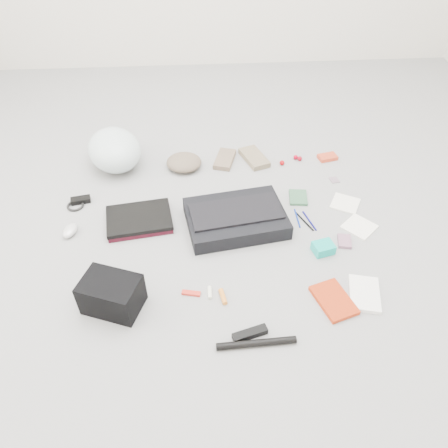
{
  "coord_description": "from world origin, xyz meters",
  "views": [
    {
      "loc": [
        -0.11,
        -1.53,
        1.46
      ],
      "look_at": [
        0.0,
        0.0,
        0.05
      ],
      "focal_mm": 35.0,
      "sensor_mm": 36.0,
      "label": 1
    }
  ],
  "objects": [
    {
      "name": "book_white",
      "position": [
        0.56,
        -0.43,
        0.01
      ],
      "size": [
        0.16,
        0.21,
        0.02
      ],
      "primitive_type": "cube",
      "rotation": [
        0.0,
        0.0,
        -0.24
      ],
      "color": "white",
      "rests_on": "ground_plane"
    },
    {
      "name": "bag_flap",
      "position": [
        0.06,
        0.05,
        0.08
      ],
      "size": [
        0.46,
        0.26,
        0.01
      ],
      "primitive_type": "cube",
      "rotation": [
        0.0,
        0.0,
        0.16
      ],
      "color": "black",
      "rests_on": "messenger_bag"
    },
    {
      "name": "bike_helmet",
      "position": [
        -0.58,
        0.59,
        0.11
      ],
      "size": [
        0.4,
        0.44,
        0.22
      ],
      "primitive_type": "ellipsoid",
      "rotation": [
        0.0,
        0.0,
        0.38
      ],
      "color": "white",
      "rests_on": "ground_plane"
    },
    {
      "name": "lollipop_a",
      "position": [
        0.37,
        0.54,
        0.01
      ],
      "size": [
        0.03,
        0.03,
        0.03
      ],
      "primitive_type": "sphere",
      "rotation": [
        0.0,
        0.0,
        0.13
      ],
      "color": "#A2050A",
      "rests_on": "ground_plane"
    },
    {
      "name": "beanie",
      "position": [
        -0.19,
        0.55,
        0.04
      ],
      "size": [
        0.24,
        0.23,
        0.07
      ],
      "primitive_type": "ellipsoid",
      "rotation": [
        0.0,
        0.0,
        -0.21
      ],
      "color": "#6D5C4A",
      "rests_on": "ground_plane"
    },
    {
      "name": "lollipop_b",
      "position": [
        0.46,
        0.59,
        0.01
      ],
      "size": [
        0.03,
        0.03,
        0.03
      ],
      "primitive_type": "sphere",
      "rotation": [
        0.0,
        0.0,
        0.38
      ],
      "color": "#A10018",
      "rests_on": "ground_plane"
    },
    {
      "name": "cable_coil",
      "position": [
        -0.75,
        0.24,
        0.01
      ],
      "size": [
        0.1,
        0.1,
        0.01
      ],
      "primitive_type": "torus",
      "rotation": [
        0.0,
        0.0,
        0.12
      ],
      "color": "black",
      "rests_on": "ground_plane"
    },
    {
      "name": "toiletry_tube_white",
      "position": [
        -0.09,
        -0.37,
        0.01
      ],
      "size": [
        0.02,
        0.06,
        0.02
      ],
      "primitive_type": "cylinder",
      "rotation": [
        1.57,
        0.0,
        0.0
      ],
      "color": "white",
      "rests_on": "ground_plane"
    },
    {
      "name": "lollipop_c",
      "position": [
        0.48,
        0.57,
        0.01
      ],
      "size": [
        0.03,
        0.03,
        0.03
      ],
      "primitive_type": "sphere",
      "rotation": [
        0.0,
        0.0,
        -0.21
      ],
      "color": "maroon",
      "rests_on": "ground_plane"
    },
    {
      "name": "bike_pump",
      "position": [
        0.08,
        -0.63,
        0.01
      ],
      "size": [
        0.31,
        0.04,
        0.03
      ],
      "primitive_type": "cylinder",
      "rotation": [
        0.0,
        1.57,
        0.04
      ],
      "color": "black",
      "rests_on": "ground_plane"
    },
    {
      "name": "camera_bag",
      "position": [
        -0.48,
        -0.41,
        0.07
      ],
      "size": [
        0.27,
        0.23,
        0.15
      ],
      "primitive_type": "cube",
      "rotation": [
        0.0,
        0.0,
        -0.36
      ],
      "color": "black",
      "rests_on": "ground_plane"
    },
    {
      "name": "napkin_bottom",
      "position": [
        0.66,
        -0.02,
        0.0
      ],
      "size": [
        0.19,
        0.19,
        0.01
      ],
      "primitive_type": "cube",
      "rotation": [
        0.0,
        0.0,
        0.74
      ],
      "color": "white",
      "rests_on": "ground_plane"
    },
    {
      "name": "book_red",
      "position": [
        0.42,
        -0.45,
        0.01
      ],
      "size": [
        0.18,
        0.22,
        0.02
      ],
      "primitive_type": "cube",
      "rotation": [
        0.0,
        0.0,
        0.31
      ],
      "color": "red",
      "rests_on": "ground_plane"
    },
    {
      "name": "laptop",
      "position": [
        -0.41,
        0.09,
        0.03
      ],
      "size": [
        0.34,
        0.27,
        0.02
      ],
      "primitive_type": "cube",
      "rotation": [
        0.0,
        0.0,
        0.14
      ],
      "color": "black",
      "rests_on": "laptop_sleeve"
    },
    {
      "name": "messenger_bag",
      "position": [
        0.06,
        0.05,
        0.04
      ],
      "size": [
        0.52,
        0.4,
        0.08
      ],
      "primitive_type": "cube",
      "rotation": [
        0.0,
        0.0,
        0.16
      ],
      "color": "black",
      "rests_on": "ground_plane"
    },
    {
      "name": "mouse",
      "position": [
        -0.74,
        0.04,
        0.02
      ],
      "size": [
        0.08,
        0.11,
        0.04
      ],
      "primitive_type": "ellipsoid",
      "rotation": [
        0.0,
        0.0,
        -0.26
      ],
      "color": "silver",
      "rests_on": "ground_plane"
    },
    {
      "name": "laptop_sleeve",
      "position": [
        -0.41,
        0.09,
        0.01
      ],
      "size": [
        0.34,
        0.27,
        0.02
      ],
      "primitive_type": "cube",
      "rotation": [
        0.0,
        0.0,
        0.14
      ],
      "color": "#420D19",
      "rests_on": "ground_plane"
    },
    {
      "name": "mitten_left",
      "position": [
        0.05,
        0.6,
        0.01
      ],
      "size": [
        0.15,
        0.21,
        0.03
      ],
      "primitive_type": "cube",
      "rotation": [
        0.0,
        0.0,
        -0.29
      ],
      "color": "#7A6550",
      "rests_on": "ground_plane"
    },
    {
      "name": "multitool",
      "position": [
        -0.16,
        -0.37,
        0.01
      ],
      "size": [
        0.08,
        0.04,
        0.01
      ],
      "primitive_type": "cube",
      "rotation": [
        0.0,
        0.0,
        -0.22
      ],
      "color": "red",
      "rests_on": "ground_plane"
    },
    {
      "name": "notepad",
      "position": [
        0.41,
        0.23,
        0.01
      ],
      "size": [
        0.11,
        0.13,
        0.01
      ],
      "primitive_type": "cube",
      "rotation": [
        0.0,
        0.0,
        -0.13
      ],
      "color": "#315C3E",
      "rests_on": "ground_plane"
    },
    {
      "name": "napkin_top",
      "position": [
        0.64,
        0.16,
        0.0
      ],
      "size": [
        0.18,
        0.18,
        0.01
      ],
      "primitive_type": "cube",
      "rotation": [
        0.0,
        0.0,
        1.07
      ],
      "color": "white",
      "rests_on": "ground_plane"
    },
    {
      "name": "power_brick",
      "position": [
        -0.73,
        0.28,
        0.01
      ],
      "size": [
        0.11,
        0.06,
        0.03
      ],
      "primitive_type": "cube",
      "rotation": [
        0.0,
        0.0,
        0.19
      ],
      "color": "black",
      "rests_on": "ground_plane"
    },
    {
      "name": "stamp_sheet",
      "position": [
        0.64,
        0.37,
        0.0
      ],
      "size": [
        0.05,
        0.06,
        0.0
      ],
      "primitive_type": "cube",
      "rotation": [
        0.0,
        0.0,
        0.17
      ],
      "color": "gray",
      "rests_on": "ground_plane"
    },
    {
      "name": "pen_blue",
      "position": [
        0.37,
        0.07,
        0.0
      ],
      "size": [
        0.01,
        0.14,
        0.01
      ],
      "primitive_type": "cylinder",
      "rotation": [
        1.57,
        0.0,
        0.01
      ],
      "color": "#0D2A9A",
      "rests_on": "ground_plane"
    },
    {
      "name": "accordion_wallet",
      "position": [
        0.45,
        -0.16,
        0.02
      ],
      "size": [
        0.11,
        0.09,
        0.05
      ],
      "primitive_type": "cube",
      "rotation": [
        0.0,
        0.0,
        0.25
      ],
      "color": "#0DBDA9",
      "rests_on": "ground_plane"
    },
    {
      "name": "u_lock",
      "position": [
        0.06,
        -0.59,
        0.01
      ],
      "size": [
        0.14,
        0.07,
        0.03
      ],
      "primitive_type": "cube",
      "rotation": [
        0.0,
        0.0,
        0.28
      ],
      "color": "black",
      "rests_on": "ground_plane"
    },
    {
      "name": "pen_black",
      "position": [
        0.4,
        0.04,
        0.0
      ],
      "size": [
        0.07,
        0.14,
        0.01
      ],
      "primitive_type": "cylinder",
      "rotation": [
        1.57,
        0.0,
        0.4
      ],
      "color": "black",
      "rests_on": "ground_plane"
    },
    {
      "name": "altoids_tin",
      "position": [
        0.65,
        0.58,
        0.01
      ],
      "size": [
        0.12,
        0.09,
        0.02
      ],
      "primitive_type": "cube",
      "rotation": [
        0.0,
        0.0,
        0.23
      ],
      "color": "#D04224",
      "rests_on": "ground_plane"
    },
    {
      "name": "mitten_right",
      "position": [
        0.22,
        0.6,
        0.02
      ],
      "size": [
        0.17,
        0.24,
        0.03
      ],
      "primitive_type": "cube",
      "rotation": [
        0.0,
        0.0,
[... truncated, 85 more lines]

